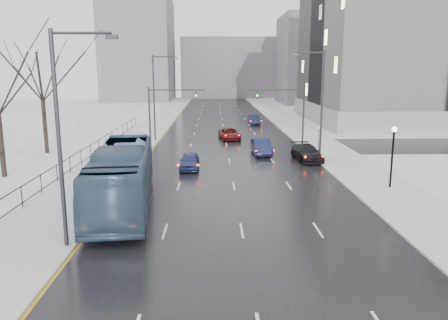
{
  "coord_description": "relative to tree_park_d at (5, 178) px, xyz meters",
  "views": [
    {
      "loc": [
        -1.44,
        0.48,
        8.22
      ],
      "look_at": [
        -0.77,
        28.38,
        2.5
      ],
      "focal_mm": 35.0,
      "sensor_mm": 36.0,
      "label": 1
    }
  ],
  "objects": [
    {
      "name": "road",
      "position": [
        17.8,
        26.0,
        0.02
      ],
      "size": [
        16.0,
        150.0,
        0.04
      ],
      "primitive_type": "cube",
      "color": "black",
      "rests_on": "ground"
    },
    {
      "name": "cross_road",
      "position": [
        17.8,
        14.0,
        0.02
      ],
      "size": [
        130.0,
        10.0,
        0.04
      ],
      "primitive_type": "cube",
      "color": "black",
      "rests_on": "ground"
    },
    {
      "name": "sidewalk_left",
      "position": [
        7.3,
        26.0,
        0.08
      ],
      "size": [
        5.0,
        150.0,
        0.16
      ],
      "primitive_type": "cube",
      "color": "silver",
      "rests_on": "ground"
    },
    {
      "name": "sidewalk_right",
      "position": [
        28.3,
        26.0,
        0.08
      ],
      "size": [
        5.0,
        150.0,
        0.16
      ],
      "primitive_type": "cube",
      "color": "silver",
      "rests_on": "ground"
    },
    {
      "name": "park_strip",
      "position": [
        -2.2,
        26.0,
        0.06
      ],
      "size": [
        14.0,
        150.0,
        0.12
      ],
      "primitive_type": "cube",
      "color": "white",
      "rests_on": "ground"
    },
    {
      "name": "tree_park_d",
      "position": [
        0.0,
        0.0,
        0.0
      ],
      "size": [
        8.75,
        8.75,
        12.5
      ],
      "primitive_type": null,
      "color": "black",
      "rests_on": "ground"
    },
    {
      "name": "tree_park_e",
      "position": [
        -0.4,
        10.0,
        0.0
      ],
      "size": [
        9.45,
        9.45,
        13.5
      ],
      "primitive_type": null,
      "color": "black",
      "rests_on": "ground"
    },
    {
      "name": "iron_fence",
      "position": [
        4.8,
        -4.0,
        0.91
      ],
      "size": [
        0.06,
        70.0,
        1.3
      ],
      "color": "black",
      "rests_on": "sidewalk_left"
    },
    {
      "name": "streetlight_r_mid",
      "position": [
        25.97,
        6.0,
        5.62
      ],
      "size": [
        2.95,
        0.25,
        10.0
      ],
      "color": "#2D2D33",
      "rests_on": "ground"
    },
    {
      "name": "streetlight_l_near",
      "position": [
        9.63,
        -14.0,
        5.62
      ],
      "size": [
        2.95,
        0.25,
        10.0
      ],
      "color": "#2D2D33",
      "rests_on": "ground"
    },
    {
      "name": "streetlight_l_far",
      "position": [
        9.63,
        18.0,
        5.62
      ],
      "size": [
        2.95,
        0.25,
        10.0
      ],
      "color": "#2D2D33",
      "rests_on": "ground"
    },
    {
      "name": "lamppost_r_mid",
      "position": [
        28.8,
        -4.0,
        2.94
      ],
      "size": [
        0.36,
        0.36,
        4.28
      ],
      "color": "black",
      "rests_on": "sidewalk_right"
    },
    {
      "name": "mast_signal_right",
      "position": [
        25.13,
        14.0,
        4.11
      ],
      "size": [
        6.1,
        0.33,
        6.5
      ],
      "color": "#2D2D33",
      "rests_on": "ground"
    },
    {
      "name": "mast_signal_left",
      "position": [
        10.47,
        14.0,
        4.11
      ],
      "size": [
        6.1,
        0.33,
        6.5
      ],
      "color": "#2D2D33",
      "rests_on": "ground"
    },
    {
      "name": "no_uturn_sign",
      "position": [
        27.0,
        10.0,
        2.3
      ],
      "size": [
        0.6,
        0.06,
        2.7
      ],
      "color": "#2D2D33",
      "rests_on": "sidewalk_right"
    },
    {
      "name": "civic_building",
      "position": [
        52.8,
        38.0,
        11.21
      ],
      "size": [
        41.0,
        31.0,
        24.8
      ],
      "color": "gray",
      "rests_on": "ground"
    },
    {
      "name": "bldg_far_right",
      "position": [
        45.8,
        81.0,
        11.0
      ],
      "size": [
        24.0,
        20.0,
        22.0
      ],
      "primitive_type": "cube",
      "color": "slate",
      "rests_on": "ground"
    },
    {
      "name": "bldg_far_left",
      "position": [
        -4.2,
        91.0,
        14.0
      ],
      "size": [
        18.0,
        22.0,
        28.0
      ],
      "primitive_type": "cube",
      "color": "slate",
      "rests_on": "ground"
    },
    {
      "name": "bldg_far_center",
      "position": [
        21.8,
        106.0,
        9.0
      ],
      "size": [
        30.0,
        18.0,
        18.0
      ],
      "primitive_type": "cube",
      "color": "slate",
      "rests_on": "ground"
    },
    {
      "name": "bus",
      "position": [
        10.8,
        -7.64,
        1.92
      ],
      "size": [
        4.58,
        13.75,
        3.76
      ],
      "primitive_type": "imported",
      "rotation": [
        0.0,
        0.0,
        0.11
      ],
      "color": "#38516D",
      "rests_on": "road"
    },
    {
      "name": "sedan_center_near",
      "position": [
        14.3,
        2.68,
        0.73
      ],
      "size": [
        1.63,
        4.04,
        1.38
      ],
      "primitive_type": "imported",
      "rotation": [
        0.0,
        0.0,
        0.0
      ],
      "color": "navy",
      "rests_on": "road"
    },
    {
      "name": "sedan_right_near",
      "position": [
        21.11,
        9.15,
        0.82
      ],
      "size": [
        1.85,
        4.79,
        1.56
      ],
      "primitive_type": "imported",
      "rotation": [
        0.0,
        0.0,
        0.04
      ],
      "color": "#171E45",
      "rests_on": "road"
    },
    {
      "name": "sedan_right_cross",
      "position": [
        18.3,
        18.94,
        0.71
      ],
      "size": [
        2.85,
        5.05,
        1.33
      ],
      "primitive_type": "imported",
      "rotation": [
        0.0,
        0.0,
        0.14
      ],
      "color": "#5C0F12",
      "rests_on": "road"
    },
    {
      "name": "sedan_right_far",
      "position": [
        25.0,
        6.01,
        0.77
      ],
      "size": [
        2.58,
        5.23,
        1.46
      ],
      "primitive_type": "imported",
      "rotation": [
        0.0,
        0.0,
        0.11
      ],
      "color": "black",
      "rests_on": "road"
    },
    {
      "name": "sedan_right_distant",
      "position": [
        22.67,
        34.05,
        0.76
      ],
      "size": [
        1.75,
        4.42,
        1.43
      ],
      "primitive_type": "imported",
      "rotation": [
        0.0,
        0.0,
        0.05
      ],
      "color": "#131D3A",
      "rests_on": "road"
    }
  ]
}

